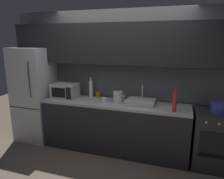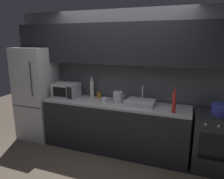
{
  "view_description": "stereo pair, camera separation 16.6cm",
  "coord_description": "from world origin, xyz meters",
  "px_view_note": "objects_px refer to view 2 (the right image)",
  "views": [
    {
      "loc": [
        1.06,
        -2.48,
        1.98
      ],
      "look_at": [
        -0.05,
        0.9,
        1.13
      ],
      "focal_mm": 33.9,
      "sensor_mm": 36.0,
      "label": 1
    },
    {
      "loc": [
        1.21,
        -2.43,
        1.98
      ],
      "look_at": [
        -0.05,
        0.9,
        1.13
      ],
      "focal_mm": 33.9,
      "sensor_mm": 36.0,
      "label": 2
    }
  ],
  "objects_px": {
    "refrigerator": "(37,93)",
    "mug_clear": "(104,100)",
    "oven_range": "(214,141)",
    "wine_bottle_white": "(92,88)",
    "kettle": "(118,97)",
    "cooking_pot": "(221,109)",
    "mug_amber": "(99,95)",
    "microwave": "(66,90)",
    "wine_bottle_red": "(174,102)"
  },
  "relations": [
    {
      "from": "refrigerator",
      "to": "mug_clear",
      "type": "relative_size",
      "value": 20.25
    },
    {
      "from": "kettle",
      "to": "cooking_pot",
      "type": "height_order",
      "value": "kettle"
    },
    {
      "from": "wine_bottle_white",
      "to": "cooking_pot",
      "type": "bearing_deg",
      "value": -5.61
    },
    {
      "from": "mug_amber",
      "to": "kettle",
      "type": "bearing_deg",
      "value": -25.28
    },
    {
      "from": "kettle",
      "to": "wine_bottle_red",
      "type": "distance_m",
      "value": 0.96
    },
    {
      "from": "mug_clear",
      "to": "cooking_pot",
      "type": "bearing_deg",
      "value": 2.06
    },
    {
      "from": "oven_range",
      "to": "wine_bottle_red",
      "type": "bearing_deg",
      "value": -164.3
    },
    {
      "from": "microwave",
      "to": "kettle",
      "type": "bearing_deg",
      "value": -0.88
    },
    {
      "from": "wine_bottle_red",
      "to": "mug_amber",
      "type": "height_order",
      "value": "wine_bottle_red"
    },
    {
      "from": "refrigerator",
      "to": "mug_clear",
      "type": "bearing_deg",
      "value": -2.54
    },
    {
      "from": "oven_range",
      "to": "mug_clear",
      "type": "relative_size",
      "value": 9.98
    },
    {
      "from": "oven_range",
      "to": "mug_clear",
      "type": "xyz_separation_m",
      "value": [
        -1.79,
        -0.06,
        0.49
      ]
    },
    {
      "from": "microwave",
      "to": "refrigerator",
      "type": "bearing_deg",
      "value": -178.45
    },
    {
      "from": "microwave",
      "to": "cooking_pot",
      "type": "height_order",
      "value": "microwave"
    },
    {
      "from": "cooking_pot",
      "to": "mug_clear",
      "type": "bearing_deg",
      "value": -177.94
    },
    {
      "from": "microwave",
      "to": "mug_clear",
      "type": "distance_m",
      "value": 0.82
    },
    {
      "from": "kettle",
      "to": "wine_bottle_white",
      "type": "xyz_separation_m",
      "value": [
        -0.6,
        0.22,
        0.06
      ]
    },
    {
      "from": "mug_amber",
      "to": "cooking_pot",
      "type": "bearing_deg",
      "value": -6.02
    },
    {
      "from": "kettle",
      "to": "mug_amber",
      "type": "relative_size",
      "value": 2.36
    },
    {
      "from": "wine_bottle_red",
      "to": "wine_bottle_white",
      "type": "relative_size",
      "value": 1.0
    },
    {
      "from": "oven_range",
      "to": "cooking_pot",
      "type": "xyz_separation_m",
      "value": [
        0.05,
        0.0,
        0.53
      ]
    },
    {
      "from": "wine_bottle_white",
      "to": "cooking_pot",
      "type": "xyz_separation_m",
      "value": [
        2.21,
        -0.22,
        -0.08
      ]
    },
    {
      "from": "microwave",
      "to": "wine_bottle_red",
      "type": "bearing_deg",
      "value": -5.51
    },
    {
      "from": "mug_clear",
      "to": "kettle",
      "type": "bearing_deg",
      "value": 16.27
    },
    {
      "from": "oven_range",
      "to": "refrigerator",
      "type": "bearing_deg",
      "value": 179.98
    },
    {
      "from": "wine_bottle_white",
      "to": "mug_clear",
      "type": "bearing_deg",
      "value": -37.63
    },
    {
      "from": "mug_clear",
      "to": "cooking_pot",
      "type": "relative_size",
      "value": 0.32
    },
    {
      "from": "kettle",
      "to": "mug_clear",
      "type": "height_order",
      "value": "kettle"
    },
    {
      "from": "oven_range",
      "to": "microwave",
      "type": "xyz_separation_m",
      "value": [
        -2.61,
        0.02,
        0.58
      ]
    },
    {
      "from": "oven_range",
      "to": "cooking_pot",
      "type": "height_order",
      "value": "cooking_pot"
    },
    {
      "from": "mug_clear",
      "to": "microwave",
      "type": "bearing_deg",
      "value": 174.05
    },
    {
      "from": "oven_range",
      "to": "kettle",
      "type": "xyz_separation_m",
      "value": [
        -1.56,
        0.0,
        0.55
      ]
    },
    {
      "from": "refrigerator",
      "to": "mug_amber",
      "type": "distance_m",
      "value": 1.29
    },
    {
      "from": "microwave",
      "to": "cooking_pot",
      "type": "xyz_separation_m",
      "value": [
        2.66,
        -0.02,
        -0.06
      ]
    },
    {
      "from": "microwave",
      "to": "wine_bottle_red",
      "type": "height_order",
      "value": "wine_bottle_red"
    },
    {
      "from": "kettle",
      "to": "mug_amber",
      "type": "xyz_separation_m",
      "value": [
        -0.46,
        0.22,
        -0.05
      ]
    },
    {
      "from": "wine_bottle_red",
      "to": "mug_amber",
      "type": "distance_m",
      "value": 1.46
    },
    {
      "from": "cooking_pot",
      "to": "refrigerator",
      "type": "bearing_deg",
      "value": -180.0
    },
    {
      "from": "mug_amber",
      "to": "wine_bottle_white",
      "type": "bearing_deg",
      "value": -179.68
    },
    {
      "from": "refrigerator",
      "to": "wine_bottle_white",
      "type": "distance_m",
      "value": 1.15
    },
    {
      "from": "oven_range",
      "to": "wine_bottle_white",
      "type": "distance_m",
      "value": 2.26
    },
    {
      "from": "kettle",
      "to": "microwave",
      "type": "bearing_deg",
      "value": 179.12
    },
    {
      "from": "cooking_pot",
      "to": "wine_bottle_white",
      "type": "bearing_deg",
      "value": 174.39
    },
    {
      "from": "kettle",
      "to": "cooking_pot",
      "type": "bearing_deg",
      "value": -0.08
    },
    {
      "from": "wine_bottle_white",
      "to": "mug_amber",
      "type": "bearing_deg",
      "value": 0.32
    },
    {
      "from": "oven_range",
      "to": "kettle",
      "type": "relative_size",
      "value": 3.95
    },
    {
      "from": "refrigerator",
      "to": "kettle",
      "type": "xyz_separation_m",
      "value": [
        1.73,
        0.0,
        0.09
      ]
    },
    {
      "from": "wine_bottle_white",
      "to": "oven_range",
      "type": "bearing_deg",
      "value": -5.78
    },
    {
      "from": "refrigerator",
      "to": "mug_clear",
      "type": "distance_m",
      "value": 1.49
    },
    {
      "from": "mug_amber",
      "to": "cooking_pot",
      "type": "height_order",
      "value": "cooking_pot"
    }
  ]
}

